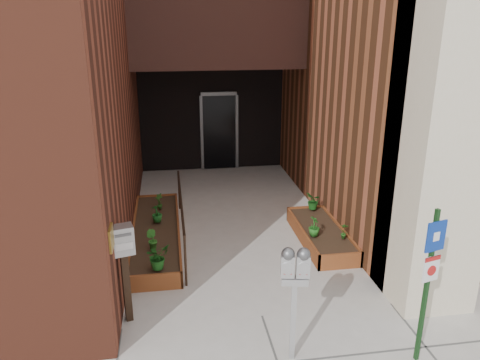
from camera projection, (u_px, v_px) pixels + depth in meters
name	position (u px, v px, depth m)	size (l,w,h in m)	color
ground	(262.00, 316.00, 6.80)	(80.00, 80.00, 0.00)	#9E9991
planter_left	(156.00, 235.00, 9.05)	(0.90, 3.60, 0.30)	brown
planter_right	(321.00, 235.00, 9.04)	(0.80, 2.20, 0.30)	brown
handrail	(181.00, 205.00, 8.88)	(0.04, 3.34, 0.90)	black
parking_meter	(295.00, 274.00, 5.58)	(0.36, 0.19, 1.56)	#ACACAF
sign_post	(430.00, 271.00, 5.52)	(0.28, 0.10, 2.06)	#133515
payment_dropbox	(124.00, 253.00, 6.38)	(0.34, 0.28, 1.47)	black
shrub_left_a	(158.00, 257.00, 7.45)	(0.37, 0.37, 0.41)	#195016
shrub_left_b	(152.00, 240.00, 8.09)	(0.19, 0.19, 0.35)	#25611B
shrub_left_c	(157.00, 213.00, 9.19)	(0.20, 0.20, 0.36)	#18541A
shrub_left_d	(159.00, 201.00, 9.81)	(0.18, 0.18, 0.34)	#235016
shrub_right_a	(314.00, 226.00, 8.60)	(0.21, 0.21, 0.37)	#1F5B1A
shrub_right_b	(344.00, 231.00, 8.49)	(0.16, 0.16, 0.30)	#215618
shrub_right_c	(313.00, 201.00, 9.79)	(0.33, 0.33, 0.37)	#175016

